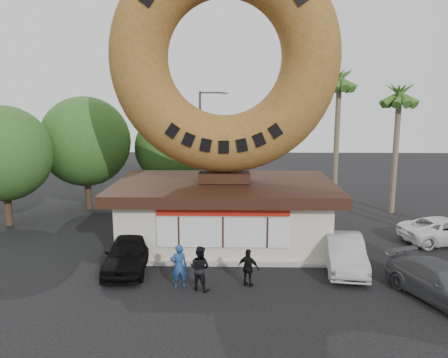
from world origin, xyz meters
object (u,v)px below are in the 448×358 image
Objects in this scene: donut_shop at (224,211)px; street_lamp at (202,140)px; person_right at (248,268)px; car_grey at (442,283)px; car_silver at (344,253)px; car_black at (128,253)px; person_center at (200,268)px; giant_donut at (224,58)px; car_white at (447,230)px; person_left at (179,266)px.

street_lamp is at bearing 100.50° from donut_shop.
person_right is 0.33× the size of car_grey.
street_lamp reaches higher than car_silver.
person_right is 7.32m from car_grey.
car_silver is at bearing -1.30° from car_black.
person_center is 0.40× the size of car_silver.
car_grey is at bearing -164.85° from person_right.
giant_donut is 2.39× the size of car_grey.
street_lamp is 19.71m from car_grey.
person_center is 0.41× the size of car_black.
car_white is at bearing 1.53° from giant_donut.
person_center is 1.15× the size of person_right.
person_center is at bearing -34.25° from car_black.
donut_shop is 0.99× the size of giant_donut.
person_left is at bearing -39.23° from car_black.
donut_shop is at bearing 119.34° from car_grey.
person_right reaches higher than car_silver.
donut_shop is 2.37× the size of car_grey.
car_grey is 0.98× the size of car_white.
car_silver is 0.96× the size of car_grey.
giant_donut reaches higher than car_black.
car_white is at bearing -35.60° from street_lamp.
giant_donut reaches higher than car_silver.
donut_shop is 2.54× the size of car_black.
giant_donut is 10.34m from car_black.
street_lamp is 15.68m from car_silver.
car_black is (-5.29, 1.69, -0.03)m from person_right.
street_lamp is 1.69× the size of car_grey.
donut_shop is at bearing -79.50° from street_lamp.
donut_shop is at bearing -121.04° from person_left.
person_left is 1.15× the size of person_right.
car_grey is (10.02, -0.94, -0.21)m from person_left.
car_grey reaches higher than car_white.
person_left is (0.16, -15.50, -3.58)m from street_lamp.
giant_donut is at bearing 81.76° from car_white.
person_center is at bearing -86.34° from street_lamp.
person_left is (-1.70, -5.50, -8.56)m from giant_donut.
car_grey is at bearing -37.69° from donut_shop.
donut_shop is 5.81m from person_left.
car_silver is at bearing -31.87° from donut_shop.
person_left is at bearing 151.65° from car_grey.
street_lamp is 4.43× the size of person_center.
car_black is 9.62m from car_silver.
person_center reaches higher than car_grey.
car_black is at bearing 144.53° from car_grey.
car_grey is (2.91, -3.06, -0.06)m from car_silver.
car_black is 0.92× the size of car_white.
car_white is at bearing -170.34° from person_left.
person_left is 0.37× the size of car_white.
person_center reaches higher than car_white.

